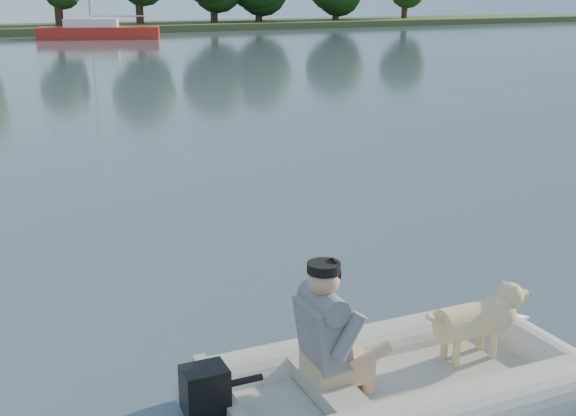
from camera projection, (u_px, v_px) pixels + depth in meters
water at (385, 356)px, 6.75m from camera, size 160.00×160.00×0.00m
dinghy at (408, 335)px, 5.82m from camera, size 5.00×3.60×1.42m
man at (325, 328)px, 5.53m from camera, size 0.81×0.72×1.11m
dog at (470, 327)px, 6.15m from camera, size 0.99×0.44×0.64m
outboard_motor at (206, 415)px, 5.23m from camera, size 0.46×0.34×0.81m
sailboat at (98, 32)px, 53.88m from camera, size 9.13×5.78×12.08m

